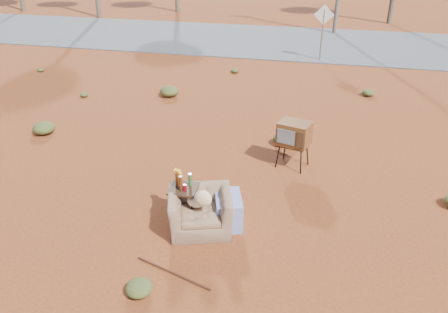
# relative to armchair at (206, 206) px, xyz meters

# --- Properties ---
(ground) EXTENTS (140.00, 140.00, 0.00)m
(ground) POSITION_rel_armchair_xyz_m (0.00, -0.08, -0.44)
(ground) COLOR brown
(ground) RESTS_ON ground
(highway) EXTENTS (140.00, 7.00, 0.04)m
(highway) POSITION_rel_armchair_xyz_m (0.00, 14.92, -0.42)
(highway) COLOR #565659
(highway) RESTS_ON ground
(armchair) EXTENTS (1.40, 1.16, 0.95)m
(armchair) POSITION_rel_armchair_xyz_m (0.00, 0.00, 0.00)
(armchair) COLOR brown
(armchair) RESTS_ON ground
(tv_unit) EXTENTS (0.78, 0.69, 1.07)m
(tv_unit) POSITION_rel_armchair_xyz_m (1.28, 2.64, 0.35)
(tv_unit) COLOR black
(tv_unit) RESTS_ON ground
(side_table) EXTENTS (0.50, 0.50, 0.99)m
(side_table) POSITION_rel_armchair_xyz_m (-0.46, 0.12, 0.28)
(side_table) COLOR #352213
(side_table) RESTS_ON ground
(rusty_bar) EXTENTS (1.34, 0.46, 0.04)m
(rusty_bar) POSITION_rel_armchair_xyz_m (-0.17, -1.29, -0.43)
(rusty_bar) COLOR #4B1E14
(rusty_bar) RESTS_ON ground
(road_sign) EXTENTS (0.78, 0.06, 2.19)m
(road_sign) POSITION_rel_armchair_xyz_m (1.50, 11.92, 1.06)
(road_sign) COLOR brown
(road_sign) RESTS_ON ground
(scrub_patch) EXTENTS (17.49, 8.07, 0.33)m
(scrub_patch) POSITION_rel_armchair_xyz_m (-0.82, 4.33, -0.30)
(scrub_patch) COLOR #4D5525
(scrub_patch) RESTS_ON ground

